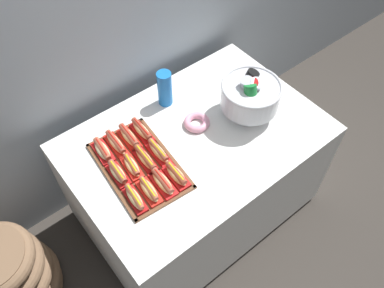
% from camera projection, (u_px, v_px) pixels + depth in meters
% --- Properties ---
extents(ground_plane, '(10.00, 10.00, 0.00)m').
position_uv_depth(ground_plane, '(195.00, 207.00, 2.65)').
color(ground_plane, '#38332D').
extents(buffet_table, '(1.33, 0.91, 0.74)m').
position_uv_depth(buffet_table, '(196.00, 174.00, 2.34)').
color(buffet_table, white).
rests_on(buffet_table, ground_plane).
extents(floor_vase, '(0.50, 0.50, 0.98)m').
position_uv_depth(floor_vase, '(9.00, 276.00, 2.11)').
color(floor_vase, brown).
rests_on(floor_vase, ground_plane).
extents(serving_tray, '(0.37, 0.55, 0.01)m').
position_uv_depth(serving_tray, '(139.00, 166.00, 1.94)').
color(serving_tray, brown).
rests_on(serving_tray, buffet_table).
extents(hot_dog_0, '(0.07, 0.16, 0.06)m').
position_uv_depth(hot_dog_0, '(135.00, 198.00, 1.80)').
color(hot_dog_0, '#B21414').
rests_on(hot_dog_0, serving_tray).
extents(hot_dog_1, '(0.08, 0.17, 0.06)m').
position_uv_depth(hot_dog_1, '(149.00, 190.00, 1.82)').
color(hot_dog_1, red).
rests_on(hot_dog_1, serving_tray).
extents(hot_dog_2, '(0.08, 0.17, 0.06)m').
position_uv_depth(hot_dog_2, '(163.00, 182.00, 1.85)').
color(hot_dog_2, red).
rests_on(hot_dog_2, serving_tray).
extents(hot_dog_3, '(0.07, 0.16, 0.06)m').
position_uv_depth(hot_dog_3, '(176.00, 175.00, 1.87)').
color(hot_dog_3, red).
rests_on(hot_dog_3, serving_tray).
extents(hot_dog_4, '(0.07, 0.16, 0.06)m').
position_uv_depth(hot_dog_4, '(118.00, 173.00, 1.88)').
color(hot_dog_4, '#B21414').
rests_on(hot_dog_4, serving_tray).
extents(hot_dog_5, '(0.08, 0.16, 0.05)m').
position_uv_depth(hot_dog_5, '(132.00, 166.00, 1.91)').
color(hot_dog_5, red).
rests_on(hot_dog_5, serving_tray).
extents(hot_dog_6, '(0.07, 0.18, 0.06)m').
position_uv_depth(hot_dog_6, '(145.00, 159.00, 1.93)').
color(hot_dog_6, '#B21414').
rests_on(hot_dog_6, serving_tray).
extents(hot_dog_7, '(0.07, 0.18, 0.06)m').
position_uv_depth(hot_dog_7, '(158.00, 152.00, 1.96)').
color(hot_dog_7, red).
rests_on(hot_dog_7, serving_tray).
extents(hot_dog_8, '(0.08, 0.16, 0.06)m').
position_uv_depth(hot_dog_8, '(103.00, 151.00, 1.97)').
color(hot_dog_8, red).
rests_on(hot_dog_8, serving_tray).
extents(hot_dog_9, '(0.07, 0.18, 0.06)m').
position_uv_depth(hot_dog_9, '(116.00, 144.00, 1.99)').
color(hot_dog_9, red).
rests_on(hot_dog_9, serving_tray).
extents(hot_dog_10, '(0.07, 0.17, 0.06)m').
position_uv_depth(hot_dog_10, '(129.00, 137.00, 2.02)').
color(hot_dog_10, red).
rests_on(hot_dog_10, serving_tray).
extents(hot_dog_11, '(0.07, 0.17, 0.06)m').
position_uv_depth(hot_dog_11, '(142.00, 131.00, 2.04)').
color(hot_dog_11, '#B21414').
rests_on(hot_dog_11, serving_tray).
extents(punch_bowl, '(0.32, 0.32, 0.26)m').
position_uv_depth(punch_bowl, '(250.00, 95.00, 2.05)').
color(punch_bowl, silver).
rests_on(punch_bowl, buffet_table).
extents(cup_stack, '(0.08, 0.08, 0.21)m').
position_uv_depth(cup_stack, '(165.00, 88.00, 2.13)').
color(cup_stack, blue).
rests_on(cup_stack, buffet_table).
extents(donut, '(0.14, 0.14, 0.04)m').
position_uv_depth(donut, '(197.00, 122.00, 2.10)').
color(donut, pink).
rests_on(donut, buffet_table).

